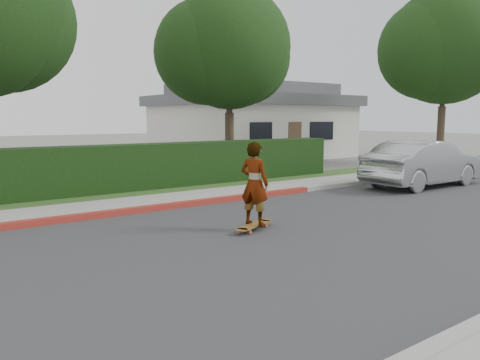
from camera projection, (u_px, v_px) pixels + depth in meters
The scene contains 13 objects.
ground at pixel (398, 218), 10.84m from camera, with size 120.00×120.00×0.00m, color slate.
road at pixel (398, 218), 10.84m from camera, with size 60.00×8.00×0.01m, color #2D2D30.
curb_far at pixel (281, 192), 14.11m from camera, with size 60.00×0.20×0.15m, color #9E9E99.
curb_red_section at pixel (124, 212), 11.20m from camera, with size 12.00×0.21×0.15m, color maroon.
sidewalk_far at pixel (263, 189), 14.84m from camera, with size 60.00×1.60×0.12m, color gray.
planting_strip at pixel (234, 184), 16.12m from camera, with size 60.00×1.60×0.10m, color #2D4C1E.
hedge at pixel (145, 168), 14.76m from camera, with size 15.00×1.00×1.50m, color black.
tree_center at pixel (226, 52), 18.42m from camera, with size 5.66×4.84×7.44m.
tree_right at pixel (442, 49), 22.74m from camera, with size 6.32×5.60×8.56m.
house at pixel (252, 121), 28.05m from camera, with size 10.60×8.60×4.30m.
skateboard at pixel (254, 225), 9.65m from camera, with size 1.27×0.72×0.12m.
skateboarder at pixel (254, 183), 9.54m from camera, with size 0.62×0.41×1.71m, color white.
car_silver at pixel (423, 164), 15.74m from camera, with size 1.66×4.76×1.57m, color #AAADB1.
Camera 1 is at (-9.22, -6.44, 2.31)m, focal length 35.00 mm.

